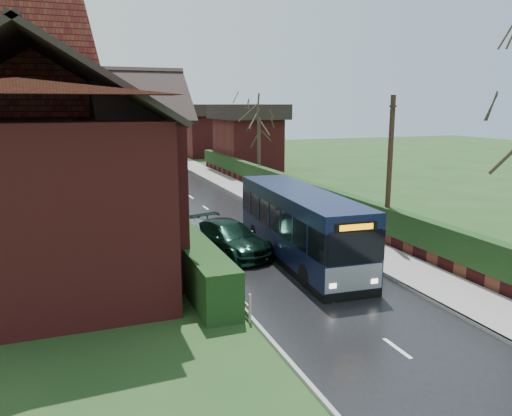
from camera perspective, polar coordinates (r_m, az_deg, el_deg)
name	(u,v)px	position (r m, az deg, el deg)	size (l,w,h in m)	color
ground	(301,278)	(19.23, 5.15, -7.99)	(140.00, 140.00, 0.00)	#2E4A1F
road	(224,221)	(28.20, -3.68, -1.54)	(6.00, 100.00, 0.02)	black
pavement	(293,215)	(29.67, 4.20, -0.76)	(2.50, 100.00, 0.14)	slate
kerb_right	(274,216)	(29.19, 2.06, -0.94)	(0.12, 100.00, 0.14)	gray
kerb_left	(170,225)	(27.49, -9.77, -1.95)	(0.12, 100.00, 0.10)	gray
front_hedge	(172,235)	(22.39, -9.53, -3.11)	(1.20, 16.00, 1.60)	black
picket_fence	(189,241)	(22.63, -7.63, -3.81)	(0.10, 16.00, 0.90)	#9D836A
right_wall_hedge	(316,197)	(30.15, 6.90, 1.23)	(0.60, 50.00, 1.80)	maroon
brick_house	(48,159)	(21.17, -22.73, 5.14)	(9.30, 14.60, 10.30)	maroon
bus	(300,226)	(21.08, 5.02, -2.06)	(2.79, 9.85, 2.96)	black
car_silver	(194,232)	(23.21, -7.15, -2.75)	(1.66, 4.13, 1.41)	#9D9DA2
car_green	(229,238)	(22.01, -3.12, -3.44)	(2.02, 4.96, 1.44)	black
car_distant	(160,159)	(56.00, -10.88, 5.53)	(1.31, 3.74, 1.23)	black
bus_stop_sign	(310,202)	(25.05, 6.23, 0.73)	(0.07, 0.39, 2.61)	slate
telegraph_pole	(389,171)	(23.73, 15.00, 4.12)	(0.37, 0.86, 6.90)	black
tree_right_far	(259,113)	(40.63, 0.35, 10.80)	(4.02, 4.02, 7.78)	#32271D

